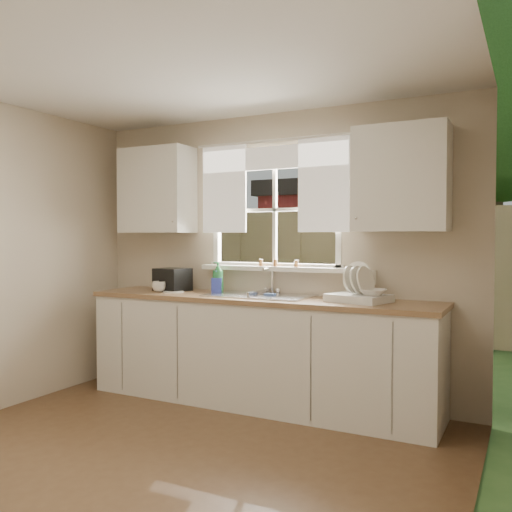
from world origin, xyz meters
The scene contains 21 objects.
ground centered at (0.00, 0.00, 0.00)m, with size 4.00×4.00×0.00m, color brown.
room_walls centered at (0.00, -0.07, 1.24)m, with size 3.62×4.02×2.50m.
ceiling centered at (0.00, 0.00, 2.50)m, with size 3.60×4.00×0.02m, color silver.
window centered at (0.00, 2.00, 1.49)m, with size 1.38×0.16×1.06m.
curtains centered at (0.00, 1.95, 1.93)m, with size 1.50×0.03×0.81m.
base_cabinets centered at (0.00, 1.68, 0.43)m, with size 3.00×0.62×0.87m, color silver.
countertop centered at (0.00, 1.68, 0.89)m, with size 3.04×0.65×0.04m, color olive.
upper_cabinet_left centered at (-1.15, 1.82, 1.85)m, with size 0.70×0.33×0.80m, color silver.
upper_cabinet_right centered at (1.15, 1.82, 1.85)m, with size 0.70×0.33×0.80m, color silver.
wall_outlet centered at (0.88, 1.99, 1.08)m, with size 0.08×0.01×0.12m, color beige.
sill_jars centered at (0.06, 1.94, 1.18)m, with size 0.38×0.04×0.06m.
backyard centered at (0.58, 8.42, 3.46)m, with size 20.00×10.00×6.13m.
sink centered at (0.00, 1.71, 0.84)m, with size 0.88×0.52×0.40m.
dish_rack centered at (0.86, 1.70, 0.98)m, with size 0.51×0.44×0.31m.
bowl centered at (0.98, 1.65, 0.99)m, with size 0.20×0.20×0.05m, color white.
soap_bottle_a centered at (-0.46, 1.80, 1.05)m, with size 0.11×0.11×0.28m, color #2C8745.
soap_bottle_b centered at (-0.46, 1.78, 1.01)m, with size 0.09×0.09×0.20m, color #2F3EB1.
soap_bottle_c centered at (-0.86, 1.79, 1.00)m, with size 0.13×0.13×0.17m, color beige.
saucer centered at (-0.82, 1.62, 0.92)m, with size 0.19×0.19×0.01m, color silver.
cup centered at (-0.96, 1.59, 0.96)m, with size 0.12×0.12×0.10m, color silver.
black_appliance centered at (-0.92, 1.75, 1.01)m, with size 0.28×0.25×0.21m, color black.
Camera 1 is at (2.05, -2.35, 1.41)m, focal length 38.00 mm.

